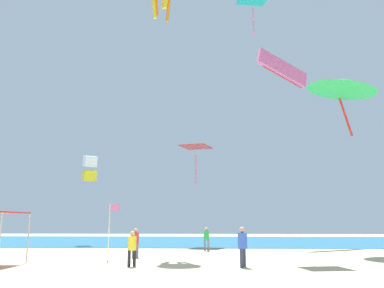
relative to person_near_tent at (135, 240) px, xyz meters
The scene contains 12 objects.
ground 8.16m from the person_near_tent, 73.32° to the right, with size 110.00×110.00×0.10m, color #D1BA8C.
ocean_strip 21.59m from the person_near_tent, 83.82° to the left, with size 110.00×25.96×0.03m, color #1E6B93.
person_near_tent is the anchor object (origin of this frame).
person_leftmost 4.73m from the person_near_tent, 81.35° to the right, with size 0.40×0.40×1.68m.
person_rightmost 7.26m from the person_near_tent, 54.05° to the left, with size 0.43×0.41×1.72m.
person_far_shore 7.73m from the person_near_tent, 38.10° to the right, with size 0.45×0.47×1.90m.
banner_flag 2.26m from the person_near_tent, 123.04° to the right, with size 0.61×0.06×3.13m.
kite_diamond_red 14.80m from the person_near_tent, 74.91° to the left, with size 3.29×3.29×3.53m.
kite_parafoil_pink 24.79m from the person_near_tent, 49.07° to the left, with size 5.62×3.25×3.76m.
kite_delta_green 18.86m from the person_near_tent, 16.16° to the left, with size 6.51×6.46×4.46m.
kite_box_white 16.54m from the person_near_tent, 118.22° to the left, with size 1.67×1.73×2.63m.
kite_diamond_teal 19.38m from the person_near_tent, 20.08° to the left, with size 2.49×2.46×3.16m.
Camera 1 is at (2.19, -16.51, 2.14)m, focal length 36.64 mm.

